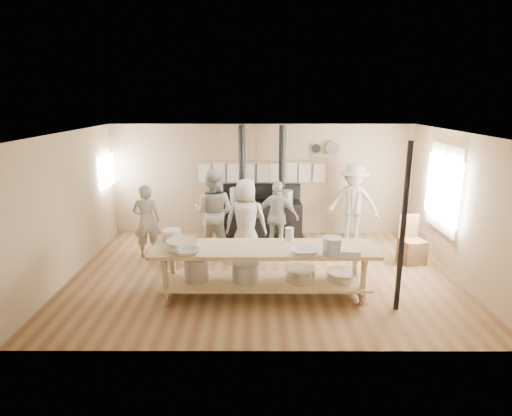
% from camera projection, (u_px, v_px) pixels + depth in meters
% --- Properties ---
extents(ground, '(7.00, 7.00, 0.00)m').
position_uv_depth(ground, '(263.00, 274.00, 7.96)').
color(ground, brown).
rests_on(ground, ground).
extents(room_shell, '(7.00, 7.00, 7.00)m').
position_uv_depth(room_shell, '(263.00, 189.00, 7.55)').
color(room_shell, tan).
rests_on(room_shell, ground).
extents(window_right, '(0.09, 1.50, 1.65)m').
position_uv_depth(window_right, '(445.00, 188.00, 8.15)').
color(window_right, beige).
rests_on(window_right, ground).
extents(left_opening, '(0.00, 0.90, 0.90)m').
position_uv_depth(left_opening, '(107.00, 171.00, 9.50)').
color(left_opening, white).
rests_on(left_opening, ground).
extents(stove, '(1.90, 0.75, 2.60)m').
position_uv_depth(stove, '(262.00, 216.00, 9.88)').
color(stove, black).
rests_on(stove, ground).
extents(towel_rail, '(3.00, 0.04, 0.47)m').
position_uv_depth(towel_rail, '(262.00, 170.00, 9.89)').
color(towel_rail, tan).
rests_on(towel_rail, ground).
extents(back_wall_shelf, '(0.63, 0.14, 0.32)m').
position_uv_depth(back_wall_shelf, '(326.00, 151.00, 9.81)').
color(back_wall_shelf, tan).
rests_on(back_wall_shelf, ground).
extents(prep_table, '(3.60, 0.90, 0.85)m').
position_uv_depth(prep_table, '(263.00, 266.00, 6.96)').
color(prep_table, tan).
rests_on(prep_table, ground).
extents(support_post, '(0.08, 0.08, 2.60)m').
position_uv_depth(support_post, '(403.00, 229.00, 6.32)').
color(support_post, black).
rests_on(support_post, ground).
extents(cook_far_left, '(0.60, 0.44, 1.51)m').
position_uv_depth(cook_far_left, '(147.00, 221.00, 8.66)').
color(cook_far_left, '#B0AB9B').
rests_on(cook_far_left, ground).
extents(cook_left, '(1.03, 0.91, 1.79)m').
position_uv_depth(cook_left, '(214.00, 212.00, 8.77)').
color(cook_left, '#B0AB9B').
rests_on(cook_left, ground).
extents(cook_center, '(0.85, 0.58, 1.68)m').
position_uv_depth(cook_center, '(246.00, 221.00, 8.37)').
color(cook_center, '#B0AB9B').
rests_on(cook_center, ground).
extents(cook_right, '(0.96, 0.63, 1.52)m').
position_uv_depth(cook_right, '(278.00, 217.00, 8.94)').
color(cook_right, '#B0AB9B').
rests_on(cook_right, ground).
extents(cook_by_window, '(1.30, 0.99, 1.78)m').
position_uv_depth(cook_by_window, '(353.00, 203.00, 9.62)').
color(cook_by_window, '#B0AB9B').
rests_on(cook_by_window, ground).
extents(chair, '(0.52, 0.52, 0.94)m').
position_uv_depth(chair, '(411.00, 249.00, 8.47)').
color(chair, brown).
rests_on(chair, ground).
extents(bowl_white_a, '(0.53, 0.53, 0.10)m').
position_uv_depth(bowl_white_a, '(187.00, 251.00, 6.54)').
color(bowl_white_a, silver).
rests_on(bowl_white_a, prep_table).
extents(bowl_steel_a, '(0.49, 0.49, 0.11)m').
position_uv_depth(bowl_steel_a, '(186.00, 240.00, 7.04)').
color(bowl_steel_a, silver).
rests_on(bowl_steel_a, prep_table).
extents(bowl_white_b, '(0.46, 0.46, 0.10)m').
position_uv_depth(bowl_white_b, '(305.00, 251.00, 6.54)').
color(bowl_white_b, silver).
rests_on(bowl_white_b, prep_table).
extents(bowl_steel_b, '(0.41, 0.41, 0.09)m').
position_uv_depth(bowl_steel_b, '(338.00, 250.00, 6.62)').
color(bowl_steel_b, silver).
rests_on(bowl_steel_b, prep_table).
extents(roasting_pan, '(0.42, 0.30, 0.09)m').
position_uv_depth(roasting_pan, '(346.00, 252.00, 6.54)').
color(roasting_pan, '#B2B2B7').
rests_on(roasting_pan, prep_table).
extents(mixing_bowl_large, '(0.63, 0.63, 0.16)m').
position_uv_depth(mixing_bowl_large, '(182.00, 245.00, 6.75)').
color(mixing_bowl_large, silver).
rests_on(mixing_bowl_large, prep_table).
extents(bucket_galv, '(0.39, 0.39, 0.28)m').
position_uv_depth(bucket_galv, '(333.00, 246.00, 6.52)').
color(bucket_galv, gray).
rests_on(bucket_galv, prep_table).
extents(deep_bowl_enamel, '(0.35, 0.35, 0.19)m').
position_uv_depth(deep_bowl_enamel, '(172.00, 235.00, 7.17)').
color(deep_bowl_enamel, silver).
rests_on(deep_bowl_enamel, prep_table).
extents(pitcher, '(0.16, 0.16, 0.22)m').
position_uv_depth(pitcher, '(289.00, 234.00, 7.16)').
color(pitcher, silver).
rests_on(pitcher, prep_table).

